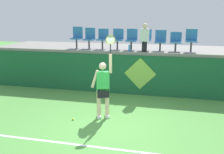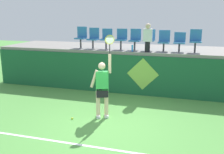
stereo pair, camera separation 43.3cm
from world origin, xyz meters
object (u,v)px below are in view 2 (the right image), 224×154
(tennis_ball, at_px, (72,118))
(stadium_chair_3, at_px, (121,38))
(stadium_chair_0, at_px, (81,36))
(tennis_player, at_px, (102,87))
(stadium_chair_8, at_px, (196,40))
(stadium_chair_4, at_px, (135,38))
(spectator_0, at_px, (148,37))
(stadium_chair_7, at_px, (180,41))
(stadium_chair_2, at_px, (107,38))
(stadium_chair_6, at_px, (164,40))
(stadium_chair_1, at_px, (93,37))
(stadium_chair_5, at_px, (149,39))
(water_bottle, at_px, (132,48))

(tennis_ball, relative_size, stadium_chair_3, 0.08)
(tennis_ball, relative_size, stadium_chair_0, 0.07)
(tennis_player, bearing_deg, stadium_chair_8, 50.32)
(stadium_chair_4, height_order, spectator_0, spectator_0)
(stadium_chair_7, bearing_deg, stadium_chair_8, 0.63)
(stadium_chair_0, height_order, stadium_chair_2, stadium_chair_0)
(tennis_player, xyz_separation_m, spectator_0, (0.92, 2.84, 1.30))
(tennis_player, distance_m, stadium_chair_8, 4.42)
(tennis_ball, xyz_separation_m, stadium_chair_6, (2.36, 3.71, 2.13))
(stadium_chair_8, bearing_deg, stadium_chair_1, 179.96)
(tennis_ball, height_order, stadium_chair_1, stadium_chair_1)
(stadium_chair_4, relative_size, stadium_chair_7, 1.14)
(tennis_ball, xyz_separation_m, stadium_chair_5, (1.77, 3.70, 2.17))
(stadium_chair_1, bearing_deg, stadium_chair_2, -0.43)
(stadium_chair_3, distance_m, stadium_chair_8, 2.96)
(stadium_chair_2, bearing_deg, stadium_chair_6, 0.09)
(stadium_chair_0, xyz_separation_m, spectator_0, (2.98, -0.43, 0.07))
(water_bottle, relative_size, stadium_chair_1, 0.30)
(spectator_0, bearing_deg, stadium_chair_1, 169.82)
(stadium_chair_0, bearing_deg, stadium_chair_2, -0.24)
(stadium_chair_6, distance_m, stadium_chair_8, 1.20)
(stadium_chair_5, bearing_deg, tennis_ball, -115.54)
(tennis_player, bearing_deg, stadium_chair_5, 74.19)
(stadium_chair_3, bearing_deg, stadium_chair_8, 0.02)
(tennis_player, relative_size, stadium_chair_0, 2.81)
(tennis_player, bearing_deg, stadium_chair_6, 65.12)
(tennis_player, relative_size, stadium_chair_6, 3.12)
(water_bottle, xyz_separation_m, stadium_chair_2, (-1.22, 0.47, 0.34))
(stadium_chair_6, distance_m, spectator_0, 0.75)
(stadium_chair_3, bearing_deg, stadium_chair_0, 179.87)
(stadium_chair_6, bearing_deg, stadium_chair_8, -0.10)
(water_bottle, height_order, stadium_chair_5, stadium_chair_5)
(stadium_chair_7, bearing_deg, water_bottle, -165.33)
(tennis_player, relative_size, stadium_chair_3, 3.01)
(tennis_ball, xyz_separation_m, stadium_chair_8, (3.56, 3.71, 2.18))
(tennis_ball, distance_m, stadium_chair_6, 4.89)
(tennis_player, height_order, water_bottle, tennis_player)
(stadium_chair_3, height_order, stadium_chair_7, stadium_chair_3)
(tennis_ball, distance_m, stadium_chair_7, 5.19)
(stadium_chair_2, relative_size, stadium_chair_5, 1.00)
(stadium_chair_3, relative_size, stadium_chair_5, 1.01)
(stadium_chair_6, bearing_deg, spectator_0, -143.89)
(stadium_chair_4, distance_m, stadium_chair_5, 0.58)
(stadium_chair_3, distance_m, stadium_chair_7, 2.36)
(stadium_chair_5, height_order, stadium_chair_6, stadium_chair_5)
(stadium_chair_4, height_order, stadium_chair_8, stadium_chair_8)
(stadium_chair_2, relative_size, stadium_chair_8, 0.96)
(tennis_ball, bearing_deg, stadium_chair_4, 72.23)
(stadium_chair_8, bearing_deg, stadium_chair_6, 179.90)
(spectator_0, bearing_deg, stadium_chair_7, 19.51)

